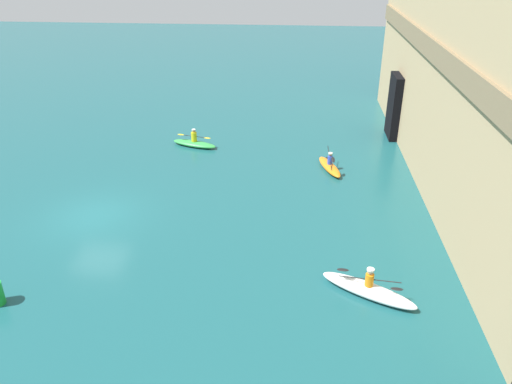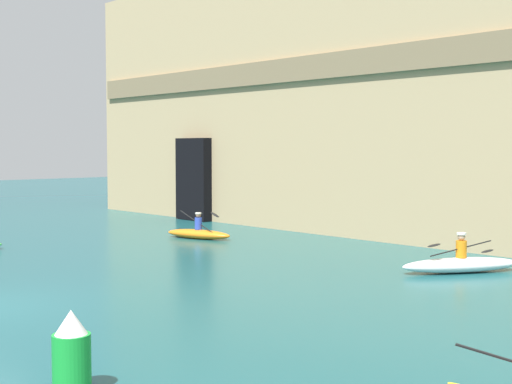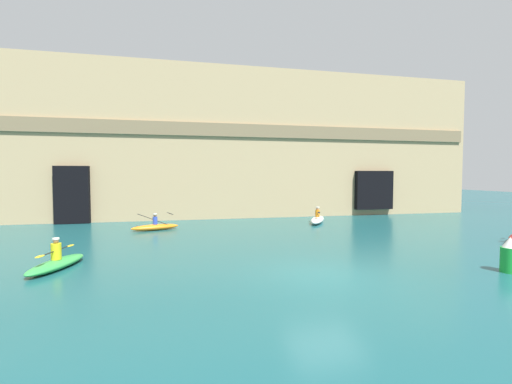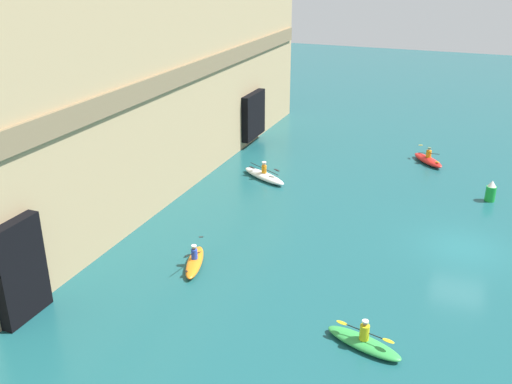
% 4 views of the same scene
% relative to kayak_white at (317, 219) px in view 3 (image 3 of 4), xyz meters
% --- Properties ---
extents(ground_plane, '(120.00, 120.00, 0.00)m').
position_rel_kayak_white_xyz_m(ground_plane, '(-4.78, -12.02, -0.24)').
color(ground_plane, '#195156').
extents(cliff_bluff, '(40.67, 8.29, 11.75)m').
position_rel_kayak_white_xyz_m(cliff_bluff, '(-4.90, 7.42, 5.62)').
color(cliff_bluff, tan).
rests_on(cliff_bluff, ground).
extents(kayak_white, '(2.46, 3.52, 1.14)m').
position_rel_kayak_white_xyz_m(kayak_white, '(0.00, 0.00, 0.00)').
color(kayak_white, white).
rests_on(kayak_white, ground).
extents(kayak_green, '(1.70, 3.04, 1.12)m').
position_rel_kayak_white_xyz_m(kayak_green, '(-13.84, -9.10, -0.02)').
color(kayak_green, green).
rests_on(kayak_green, ground).
extents(kayak_orange, '(2.92, 1.52, 1.10)m').
position_rel_kayak_white_xyz_m(kayak_orange, '(-10.98, -0.90, -0.02)').
color(kayak_orange, orange).
rests_on(kayak_orange, ground).
extents(marker_buoy, '(0.56, 0.56, 1.23)m').
position_rel_kayak_white_xyz_m(marker_buoy, '(1.63, -13.01, 0.33)').
color(marker_buoy, green).
rests_on(marker_buoy, ground).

